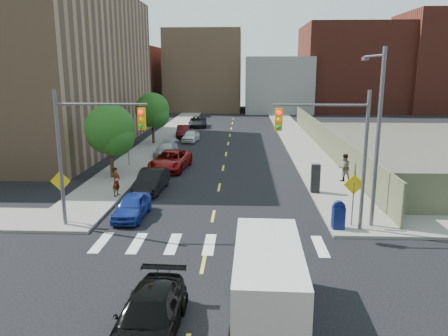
# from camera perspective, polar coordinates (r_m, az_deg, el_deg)

# --- Properties ---
(ground) EXTENTS (160.00, 160.00, 0.00)m
(ground) POSITION_cam_1_polar(r_m,az_deg,el_deg) (16.98, -3.33, -15.18)
(ground) COLOR black
(ground) RESTS_ON ground
(sidewalk_nw) EXTENTS (3.50, 73.00, 0.15)m
(sidewalk_nw) POSITION_cam_1_polar(r_m,az_deg,el_deg) (57.72, -6.86, 4.91)
(sidewalk_nw) COLOR gray
(sidewalk_nw) RESTS_ON ground
(sidewalk_ne) EXTENTS (3.50, 73.00, 0.15)m
(sidewalk_ne) POSITION_cam_1_polar(r_m,az_deg,el_deg) (57.28, 8.68, 4.79)
(sidewalk_ne) COLOR gray
(sidewalk_ne) RESTS_ON ground
(fence_north) EXTENTS (0.12, 44.00, 2.50)m
(fence_north) POSITION_cam_1_polar(r_m,az_deg,el_deg) (44.15, 12.95, 3.78)
(fence_north) COLOR #565F42
(fence_north) RESTS_ON ground
(building_nw) EXTENTS (22.00, 30.00, 16.00)m
(building_nw) POSITION_cam_1_polar(r_m,az_deg,el_deg) (50.73, -25.78, 11.65)
(building_nw) COLOR #8C6B4C
(building_nw) RESTS_ON ground
(bg_bldg_west) EXTENTS (14.00, 18.00, 12.00)m
(bg_bldg_west) POSITION_cam_1_polar(r_m,az_deg,el_deg) (88.14, -13.27, 11.25)
(bg_bldg_west) COLOR #592319
(bg_bldg_west) RESTS_ON ground
(bg_bldg_midwest) EXTENTS (14.00, 16.00, 15.00)m
(bg_bldg_midwest) POSITION_cam_1_polar(r_m,az_deg,el_deg) (87.23, -2.54, 12.55)
(bg_bldg_midwest) COLOR #8C6B4C
(bg_bldg_midwest) RESTS_ON ground
(bg_bldg_center) EXTENTS (12.00, 16.00, 10.00)m
(bg_bldg_center) POSITION_cam_1_polar(r_m,az_deg,el_deg) (85.19, 6.95, 10.78)
(bg_bldg_center) COLOR gray
(bg_bldg_center) RESTS_ON ground
(bg_bldg_east) EXTENTS (18.00, 18.00, 16.00)m
(bg_bldg_east) POSITION_cam_1_polar(r_m,az_deg,el_deg) (89.26, 16.12, 12.40)
(bg_bldg_east) COLOR #592319
(bg_bldg_east) RESTS_ON ground
(bg_bldg_fareast) EXTENTS (14.00, 16.00, 18.00)m
(bg_bldg_fareast) POSITION_cam_1_polar(r_m,az_deg,el_deg) (92.38, 26.36, 12.21)
(bg_bldg_fareast) COLOR #592319
(bg_bldg_fareast) RESTS_ON ground
(signal_nw) EXTENTS (4.59, 0.30, 7.00)m
(signal_nw) POSITION_cam_1_polar(r_m,az_deg,el_deg) (22.50, -17.26, 3.47)
(signal_nw) COLOR #59595E
(signal_nw) RESTS_ON ground
(signal_ne) EXTENTS (4.59, 0.30, 7.00)m
(signal_ne) POSITION_cam_1_polar(r_m,az_deg,el_deg) (21.63, 14.19, 3.30)
(signal_ne) COLOR #59595E
(signal_ne) RESTS_ON ground
(streetlight_ne) EXTENTS (0.25, 3.70, 9.00)m
(streetlight_ne) POSITION_cam_1_polar(r_m,az_deg,el_deg) (22.94, 19.28, 5.24)
(streetlight_ne) COLOR #59595E
(streetlight_ne) RESTS_ON ground
(warn_sign_nw) EXTENTS (1.06, 0.06, 2.83)m
(warn_sign_nw) POSITION_cam_1_polar(r_m,az_deg,el_deg) (24.13, -20.53, -2.33)
(warn_sign_nw) COLOR #59595E
(warn_sign_nw) RESTS_ON ground
(warn_sign_ne) EXTENTS (1.06, 0.06, 2.83)m
(warn_sign_ne) POSITION_cam_1_polar(r_m,az_deg,el_deg) (22.91, 16.57, -2.82)
(warn_sign_ne) COLOR #59595E
(warn_sign_ne) RESTS_ON ground
(warn_sign_midwest) EXTENTS (1.06, 0.06, 2.83)m
(warn_sign_midwest) POSITION_cam_1_polar(r_m,az_deg,el_deg) (36.64, -12.41, 3.17)
(warn_sign_midwest) COLOR #59595E
(warn_sign_midwest) RESTS_ON ground
(tree_west_near) EXTENTS (3.66, 3.64, 5.52)m
(tree_west_near) POSITION_cam_1_polar(r_m,az_deg,el_deg) (32.72, -14.64, 4.55)
(tree_west_near) COLOR #332114
(tree_west_near) RESTS_ON ground
(tree_west_far) EXTENTS (3.66, 3.64, 5.52)m
(tree_west_far) POSITION_cam_1_polar(r_m,az_deg,el_deg) (47.16, -9.32, 7.23)
(tree_west_far) COLOR #332114
(tree_west_far) RESTS_ON ground
(parked_car_blue) EXTENTS (1.65, 3.84, 1.29)m
(parked_car_blue) POSITION_cam_1_polar(r_m,az_deg,el_deg) (24.40, -11.92, -4.91)
(parked_car_blue) COLOR navy
(parked_car_blue) RESTS_ON ground
(parked_car_black) EXTENTS (1.78, 4.50, 1.46)m
(parked_car_black) POSITION_cam_1_polar(r_m,az_deg,el_deg) (29.29, -9.44, -1.64)
(parked_car_black) COLOR black
(parked_car_black) RESTS_ON ground
(parked_car_red) EXTENTS (3.12, 5.80, 1.55)m
(parked_car_red) POSITION_cam_1_polar(r_m,az_deg,el_deg) (35.29, -7.01, 0.99)
(parked_car_red) COLOR maroon
(parked_car_red) RESTS_ON ground
(parked_car_silver) EXTENTS (1.96, 4.45, 1.27)m
(parked_car_silver) POSITION_cam_1_polar(r_m,az_deg,el_deg) (40.89, -7.54, 2.41)
(parked_car_silver) COLOR #A6A8AE
(parked_car_silver) RESTS_ON ground
(parked_car_white) EXTENTS (1.90, 3.92, 1.29)m
(parked_car_white) POSITION_cam_1_polar(r_m,az_deg,el_deg) (48.78, -4.35, 4.19)
(parked_car_white) COLOR silver
(parked_car_white) RESTS_ON ground
(parked_car_maroon) EXTENTS (1.72, 4.27, 1.38)m
(parked_car_maroon) POSITION_cam_1_polar(r_m,az_deg,el_deg) (52.35, -5.32, 4.81)
(parked_car_maroon) COLOR #380B0E
(parked_car_maroon) RESTS_ON ground
(parked_car_grey) EXTENTS (2.68, 5.26, 1.42)m
(parked_car_grey) POSITION_cam_1_polar(r_m,az_deg,el_deg) (61.38, -3.46, 6.05)
(parked_car_grey) COLOR black
(parked_car_grey) RESTS_ON ground
(black_sedan) EXTENTS (2.06, 4.69, 1.34)m
(black_sedan) POSITION_cam_1_polar(r_m,az_deg,el_deg) (14.10, -9.77, -18.56)
(black_sedan) COLOR black
(black_sedan) RESTS_ON ground
(cargo_van) EXTENTS (2.41, 5.54, 2.51)m
(cargo_van) POSITION_cam_1_polar(r_m,az_deg,el_deg) (14.63, 5.72, -14.26)
(cargo_van) COLOR silver
(cargo_van) RESTS_ON ground
(mailbox) EXTENTS (0.62, 0.49, 1.44)m
(mailbox) POSITION_cam_1_polar(r_m,az_deg,el_deg) (22.60, 14.72, -5.97)
(mailbox) COLOR #0D1951
(mailbox) RESTS_ON sidewalk_ne
(payphone) EXTENTS (0.56, 0.46, 1.85)m
(payphone) POSITION_cam_1_polar(r_m,az_deg,el_deg) (28.70, 11.86, -1.33)
(payphone) COLOR black
(payphone) RESTS_ON sidewalk_ne
(pedestrian_west) EXTENTS (0.59, 0.75, 1.82)m
(pedestrian_west) POSITION_cam_1_polar(r_m,az_deg,el_deg) (28.13, -13.89, -1.75)
(pedestrian_west) COLOR gray
(pedestrian_west) RESTS_ON sidewalk_nw
(pedestrian_east) EXTENTS (1.11, 0.96, 1.95)m
(pedestrian_east) POSITION_cam_1_polar(r_m,az_deg,el_deg) (32.10, 15.42, 0.07)
(pedestrian_east) COLOR gray
(pedestrian_east) RESTS_ON sidewalk_ne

